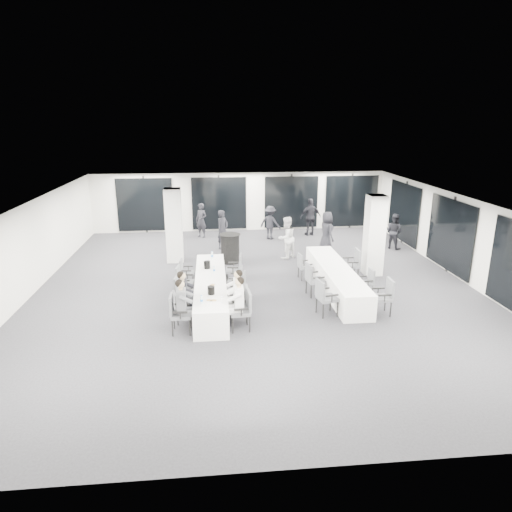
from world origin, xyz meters
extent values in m
cube|color=#222227|center=(0.00, 0.00, -0.01)|extent=(14.00, 16.00, 0.02)
cube|color=white|center=(0.00, 0.00, 2.81)|extent=(14.00, 16.00, 0.02)
cube|color=silver|center=(-7.01, 0.00, 1.40)|extent=(0.02, 16.00, 2.80)
cube|color=silver|center=(7.01, 0.00, 1.40)|extent=(0.02, 16.00, 2.80)
cube|color=silver|center=(0.00, 8.01, 1.40)|extent=(14.00, 0.02, 2.80)
cube|color=silver|center=(0.00, -8.01, 1.40)|extent=(14.00, 0.02, 2.80)
cube|color=black|center=(0.00, 7.94, 1.35)|extent=(13.60, 0.06, 2.50)
cube|color=black|center=(6.94, 1.00, 1.35)|extent=(0.06, 14.00, 2.50)
cube|color=silver|center=(-2.80, 3.20, 1.40)|extent=(0.60, 0.60, 2.80)
cube|color=silver|center=(4.20, 1.00, 1.40)|extent=(0.60, 0.60, 2.80)
cube|color=white|center=(-1.46, -1.07, 0.38)|extent=(0.90, 5.00, 0.75)
cube|color=white|center=(2.51, -0.42, 0.38)|extent=(0.90, 5.00, 0.75)
cylinder|color=black|center=(-0.71, 2.82, 0.55)|extent=(0.70, 0.70, 1.09)
cylinder|color=black|center=(-0.71, 2.82, 1.09)|extent=(0.79, 0.79, 0.02)
cube|color=#4C4F54|center=(-2.21, -2.99, 0.48)|extent=(0.51, 0.53, 0.09)
cube|color=#4C4F54|center=(-2.45, -2.98, 0.78)|extent=(0.08, 0.50, 0.50)
cylinder|color=black|center=(-2.42, -2.77, 0.22)|extent=(0.04, 0.04, 0.44)
cylinder|color=black|center=(-2.43, -3.20, 0.22)|extent=(0.04, 0.04, 0.44)
cylinder|color=black|center=(-1.99, -2.78, 0.22)|extent=(0.04, 0.04, 0.44)
cylinder|color=black|center=(-2.00, -3.21, 0.22)|extent=(0.04, 0.04, 0.44)
cube|color=black|center=(-2.20, -2.72, 0.67)|extent=(0.37, 0.05, 0.04)
cube|color=black|center=(-2.22, -3.26, 0.67)|extent=(0.37, 0.05, 0.04)
cube|color=#4C4F54|center=(-2.21, -2.36, 0.41)|extent=(0.51, 0.53, 0.07)
cube|color=#4C4F54|center=(-2.40, -2.41, 0.65)|extent=(0.16, 0.42, 0.42)
cylinder|color=black|center=(-2.43, -2.23, 0.19)|extent=(0.03, 0.03, 0.37)
cylinder|color=black|center=(-2.34, -2.58, 0.19)|extent=(0.03, 0.03, 0.37)
cylinder|color=black|center=(-2.08, -2.14, 0.19)|extent=(0.03, 0.03, 0.37)
cylinder|color=black|center=(-1.99, -2.49, 0.19)|extent=(0.03, 0.03, 0.37)
cube|color=black|center=(-2.27, -2.14, 0.56)|extent=(0.31, 0.11, 0.04)
cube|color=black|center=(-2.15, -2.58, 0.56)|extent=(0.31, 0.11, 0.04)
cube|color=#4C4F54|center=(-2.21, -1.45, 0.46)|extent=(0.53, 0.55, 0.08)
cube|color=#4C4F54|center=(-2.43, -1.42, 0.73)|extent=(0.13, 0.47, 0.47)
cylinder|color=black|center=(-2.38, -1.22, 0.21)|extent=(0.04, 0.04, 0.42)
cylinder|color=black|center=(-2.44, -1.63, 0.21)|extent=(0.04, 0.04, 0.42)
cylinder|color=black|center=(-1.98, -1.28, 0.21)|extent=(0.04, 0.04, 0.42)
cylinder|color=black|center=(-2.04, -1.68, 0.21)|extent=(0.04, 0.04, 0.42)
cube|color=black|center=(-2.17, -1.20, 0.63)|extent=(0.35, 0.09, 0.04)
cube|color=black|center=(-2.25, -1.71, 0.63)|extent=(0.35, 0.09, 0.04)
cube|color=#4C4F54|center=(-2.21, -0.62, 0.47)|extent=(0.55, 0.57, 0.08)
cube|color=#4C4F54|center=(-2.44, -0.58, 0.76)|extent=(0.14, 0.49, 0.48)
cylinder|color=black|center=(-2.38, -0.38, 0.22)|extent=(0.04, 0.04, 0.43)
cylinder|color=black|center=(-2.45, -0.79, 0.22)|extent=(0.04, 0.04, 0.43)
cylinder|color=black|center=(-1.97, -0.44, 0.22)|extent=(0.04, 0.04, 0.43)
cylinder|color=black|center=(-2.03, -0.85, 0.22)|extent=(0.04, 0.04, 0.43)
cube|color=black|center=(-2.17, -0.36, 0.65)|extent=(0.36, 0.10, 0.04)
cube|color=black|center=(-2.25, -0.87, 0.65)|extent=(0.36, 0.10, 0.04)
cube|color=#4C4F54|center=(-2.21, 0.48, 0.42)|extent=(0.46, 0.48, 0.07)
cube|color=#4C4F54|center=(-2.41, 0.50, 0.67)|extent=(0.09, 0.43, 0.43)
cylinder|color=black|center=(-2.38, 0.68, 0.19)|extent=(0.03, 0.03, 0.38)
cylinder|color=black|center=(-2.41, 0.31, 0.19)|extent=(0.03, 0.03, 0.38)
cylinder|color=black|center=(-2.01, 0.65, 0.19)|extent=(0.03, 0.03, 0.38)
cylinder|color=black|center=(-2.04, 0.28, 0.19)|extent=(0.03, 0.03, 0.38)
cube|color=black|center=(-2.19, 0.71, 0.58)|extent=(0.32, 0.06, 0.04)
cube|color=black|center=(-2.23, 0.25, 0.58)|extent=(0.32, 0.06, 0.04)
cube|color=#4C4F54|center=(-0.71, -2.96, 0.49)|extent=(0.53, 0.56, 0.09)
cube|color=#4C4F54|center=(-0.47, -2.95, 0.78)|extent=(0.10, 0.50, 0.50)
cylinder|color=black|center=(-0.48, -3.17, 0.22)|extent=(0.04, 0.04, 0.45)
cylinder|color=black|center=(-0.51, -2.73, 0.22)|extent=(0.04, 0.04, 0.45)
cylinder|color=black|center=(-0.91, -3.19, 0.22)|extent=(0.04, 0.04, 0.45)
cylinder|color=black|center=(-0.94, -2.76, 0.22)|extent=(0.04, 0.04, 0.45)
cube|color=black|center=(-0.69, -3.23, 0.68)|extent=(0.37, 0.07, 0.04)
cube|color=black|center=(-0.73, -2.69, 0.68)|extent=(0.37, 0.07, 0.04)
cube|color=#4C4F54|center=(-0.71, -2.39, 0.45)|extent=(0.47, 0.49, 0.08)
cube|color=#4C4F54|center=(-0.49, -2.39, 0.73)|extent=(0.07, 0.47, 0.46)
cylinder|color=black|center=(-0.51, -2.59, 0.21)|extent=(0.04, 0.04, 0.41)
cylinder|color=black|center=(-0.50, -2.19, 0.21)|extent=(0.04, 0.04, 0.41)
cylinder|color=black|center=(-0.91, -2.58, 0.21)|extent=(0.04, 0.04, 0.41)
cylinder|color=black|center=(-0.91, -2.18, 0.21)|extent=(0.04, 0.04, 0.41)
cube|color=black|center=(-0.71, -2.64, 0.63)|extent=(0.34, 0.05, 0.04)
cube|color=black|center=(-0.70, -2.13, 0.63)|extent=(0.34, 0.05, 0.04)
cube|color=#4C4F54|center=(-0.71, -1.26, 0.47)|extent=(0.57, 0.58, 0.08)
cube|color=#4C4F54|center=(-0.49, -1.30, 0.75)|extent=(0.16, 0.48, 0.48)
cylinder|color=black|center=(-0.55, -1.50, 0.21)|extent=(0.04, 0.04, 0.42)
cylinder|color=black|center=(-0.46, -1.10, 0.21)|extent=(0.04, 0.04, 0.42)
cylinder|color=black|center=(-0.95, -1.42, 0.21)|extent=(0.04, 0.04, 0.42)
cylinder|color=black|center=(-0.87, -1.01, 0.21)|extent=(0.04, 0.04, 0.42)
cube|color=black|center=(-0.76, -1.51, 0.64)|extent=(0.35, 0.11, 0.04)
cube|color=black|center=(-0.66, -1.00, 0.64)|extent=(0.35, 0.11, 0.04)
cube|color=#4C4F54|center=(-0.71, -0.41, 0.42)|extent=(0.50, 0.51, 0.07)
cube|color=#4C4F54|center=(-0.51, -0.45, 0.67)|extent=(0.13, 0.43, 0.43)
cylinder|color=black|center=(-0.56, -0.62, 0.19)|extent=(0.03, 0.03, 0.38)
cylinder|color=black|center=(-0.50, -0.26, 0.19)|extent=(0.03, 0.03, 0.38)
cylinder|color=black|center=(-0.92, -0.56, 0.19)|extent=(0.03, 0.03, 0.38)
cylinder|color=black|center=(-0.86, -0.20, 0.19)|extent=(0.03, 0.03, 0.38)
cube|color=black|center=(-0.75, -0.64, 0.57)|extent=(0.32, 0.09, 0.04)
cube|color=black|center=(-0.67, -0.18, 0.57)|extent=(0.32, 0.09, 0.04)
cube|color=#4C4F54|center=(-0.71, 0.43, 0.48)|extent=(0.54, 0.56, 0.09)
cube|color=#4C4F54|center=(-0.48, 0.40, 0.77)|extent=(0.11, 0.50, 0.49)
cylinder|color=black|center=(-0.52, 0.19, 0.22)|extent=(0.04, 0.04, 0.44)
cylinder|color=black|center=(-0.47, 0.62, 0.22)|extent=(0.04, 0.04, 0.44)
cylinder|color=black|center=(-0.94, 0.24, 0.22)|extent=(0.04, 0.04, 0.44)
cylinder|color=black|center=(-0.90, 0.66, 0.22)|extent=(0.04, 0.04, 0.44)
cube|color=black|center=(-0.74, 0.16, 0.66)|extent=(0.37, 0.08, 0.04)
cube|color=black|center=(-0.68, 0.69, 0.66)|extent=(0.37, 0.08, 0.04)
cube|color=#4C4F54|center=(1.76, -2.28, 0.49)|extent=(0.60, 0.62, 0.09)
cube|color=#4C4F54|center=(1.53, -2.33, 0.78)|extent=(0.17, 0.50, 0.50)
cylinder|color=black|center=(1.50, -2.11, 0.22)|extent=(0.04, 0.04, 0.45)
cylinder|color=black|center=(1.59, -2.53, 0.22)|extent=(0.04, 0.04, 0.45)
cylinder|color=black|center=(1.93, -2.02, 0.22)|extent=(0.04, 0.04, 0.45)
cylinder|color=black|center=(2.02, -2.44, 0.22)|extent=(0.04, 0.04, 0.45)
cube|color=black|center=(1.70, -2.01, 0.68)|extent=(0.37, 0.12, 0.04)
cube|color=black|center=(1.82, -2.54, 0.68)|extent=(0.37, 0.12, 0.04)
cube|color=#4C4F54|center=(1.76, -0.81, 0.48)|extent=(0.57, 0.58, 0.09)
cube|color=#4C4F54|center=(1.53, -0.84, 0.77)|extent=(0.14, 0.50, 0.49)
cylinder|color=black|center=(1.52, -0.63, 0.22)|extent=(0.04, 0.04, 0.44)
cylinder|color=black|center=(1.58, -1.05, 0.22)|extent=(0.04, 0.04, 0.44)
cylinder|color=black|center=(1.94, -0.56, 0.22)|extent=(0.04, 0.04, 0.44)
cylinder|color=black|center=(2.01, -0.99, 0.22)|extent=(0.04, 0.04, 0.44)
cube|color=black|center=(1.72, -0.54, 0.67)|extent=(0.37, 0.10, 0.04)
cube|color=black|center=(1.80, -1.07, 0.67)|extent=(0.37, 0.10, 0.04)
cube|color=#4C4F54|center=(1.76, 0.72, 0.42)|extent=(0.48, 0.50, 0.07)
cube|color=#4C4F54|center=(1.56, 0.69, 0.67)|extent=(0.11, 0.43, 0.43)
cylinder|color=black|center=(1.55, 0.88, 0.19)|extent=(0.03, 0.03, 0.38)
cylinder|color=black|center=(1.60, 0.51, 0.19)|extent=(0.03, 0.03, 0.38)
cylinder|color=black|center=(1.92, 0.92, 0.19)|extent=(0.03, 0.03, 0.38)
cylinder|color=black|center=(1.97, 0.55, 0.19)|extent=(0.03, 0.03, 0.38)
cube|color=black|center=(1.73, 0.95, 0.58)|extent=(0.32, 0.08, 0.04)
cube|color=black|center=(1.79, 0.48, 0.58)|extent=(0.32, 0.08, 0.04)
cube|color=#4C4F54|center=(3.26, -2.38, 0.49)|extent=(0.51, 0.53, 0.09)
cube|color=#4C4F54|center=(3.50, -2.39, 0.78)|extent=(0.07, 0.50, 0.50)
cylinder|color=black|center=(3.47, -2.60, 0.22)|extent=(0.04, 0.04, 0.44)
cylinder|color=black|center=(3.48, -2.17, 0.22)|extent=(0.04, 0.04, 0.44)
cylinder|color=black|center=(3.04, -2.60, 0.22)|extent=(0.04, 0.04, 0.44)
cylinder|color=black|center=(3.05, -2.16, 0.22)|extent=(0.04, 0.04, 0.44)
cube|color=black|center=(3.26, -2.65, 0.67)|extent=(0.37, 0.05, 0.04)
cube|color=black|center=(3.27, -2.11, 0.67)|extent=(0.37, 0.05, 0.04)
cube|color=#4C4F54|center=(3.26, -1.01, 0.41)|extent=(0.45, 0.47, 0.07)
cube|color=#4C4F54|center=(3.46, -0.99, 0.65)|extent=(0.09, 0.42, 0.42)
cylinder|color=black|center=(3.46, -1.17, 0.18)|extent=(0.03, 0.03, 0.37)
cylinder|color=black|center=(3.42, -0.81, 0.18)|extent=(0.03, 0.03, 0.37)
cylinder|color=black|center=(3.10, -1.21, 0.18)|extent=(0.03, 0.03, 0.37)
cylinder|color=black|center=(3.06, -0.85, 0.18)|extent=(0.03, 0.03, 0.37)
cube|color=black|center=(3.28, -1.23, 0.56)|extent=(0.31, 0.06, 0.04)
cube|color=black|center=(3.24, -0.78, 0.56)|extent=(0.31, 0.06, 0.04)
cube|color=#4C4F54|center=(3.26, 0.53, 0.49)|extent=(0.51, 0.53, 0.09)
cube|color=#4C4F54|center=(3.50, 0.53, 0.79)|extent=(0.07, 0.51, 0.51)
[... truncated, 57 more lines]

